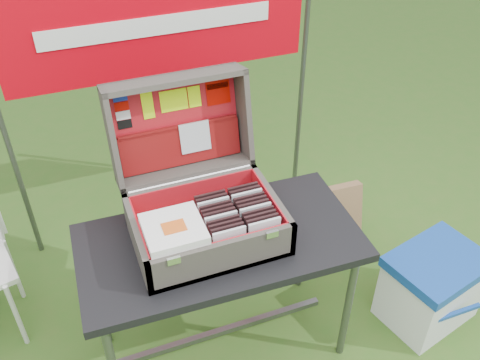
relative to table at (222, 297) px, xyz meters
name	(u,v)px	position (x,y,z in m)	size (l,w,h in m)	color
ground	(235,352)	(0.04, -0.06, -0.37)	(80.00, 80.00, 0.00)	#33611D
table	(222,297)	(0.00, 0.00, 0.00)	(1.19, 0.60, 0.75)	black
table_top	(220,243)	(0.00, 0.00, 0.35)	(1.19, 0.60, 0.04)	black
table_leg_fr	(348,305)	(0.54, -0.24, -0.02)	(0.04, 0.04, 0.71)	#59595B
table_leg_bl	(98,295)	(-0.54, 0.24, -0.02)	(0.04, 0.04, 0.71)	#59595B
table_leg_br	(303,238)	(0.54, 0.24, -0.02)	(0.04, 0.04, 0.71)	#59595B
table_brace	(223,331)	(0.00, 0.00, -0.25)	(1.04, 0.03, 0.03)	#59595B
suitcase	(201,177)	(-0.05, 0.08, 0.66)	(0.61, 0.60, 0.57)	#57534B
suitcase_base_bottom	(208,237)	(-0.05, 0.02, 0.39)	(0.61, 0.44, 0.02)	#57534B
suitcase_base_wall_front	(224,258)	(-0.05, -0.18, 0.46)	(0.61, 0.02, 0.16)	#57534B
suitcase_base_wall_back	(193,195)	(-0.05, 0.23, 0.46)	(0.61, 0.02, 0.16)	#57534B
suitcase_base_wall_left	(137,242)	(-0.34, 0.02, 0.46)	(0.02, 0.44, 0.16)	#57534B
suitcase_base_wall_right	(272,208)	(0.25, 0.02, 0.46)	(0.02, 0.44, 0.16)	#57534B
suitcase_liner_floor	(208,234)	(-0.05, 0.02, 0.40)	(0.56, 0.39, 0.01)	red
suitcase_latch_left	(174,261)	(-0.24, -0.20, 0.53)	(0.05, 0.01, 0.03)	silver
suitcase_latch_right	(272,234)	(0.15, -0.20, 0.53)	(0.05, 0.01, 0.03)	silver
suitcase_hinge	(191,179)	(-0.05, 0.24, 0.54)	(0.02, 0.02, 0.55)	silver
suitcase_lid_back	(176,122)	(-0.05, 0.44, 0.71)	(0.61, 0.44, 0.02)	#57534B
suitcase_lid_rim_far	(173,80)	(-0.05, 0.41, 0.93)	(0.61, 0.02, 0.16)	#57534B
suitcase_lid_rim_near	(186,170)	(-0.05, 0.32, 0.53)	(0.61, 0.02, 0.16)	#57534B
suitcase_lid_rim_left	(112,140)	(-0.34, 0.37, 0.73)	(0.02, 0.44, 0.16)	#57534B
suitcase_lid_rim_right	(243,114)	(0.25, 0.37, 0.73)	(0.02, 0.44, 0.16)	#57534B
suitcase_lid_liner	(177,123)	(-0.05, 0.42, 0.72)	(0.56, 0.38, 0.01)	red
suitcase_liner_wall_front	(222,253)	(-0.05, -0.17, 0.47)	(0.56, 0.01, 0.14)	red
suitcase_liner_wall_back	(194,195)	(-0.05, 0.21, 0.47)	(0.56, 0.01, 0.14)	red
suitcase_liner_wall_left	(141,239)	(-0.32, 0.02, 0.47)	(0.01, 0.39, 0.14)	red
suitcase_liner_wall_right	(269,207)	(0.23, 0.02, 0.47)	(0.01, 0.39, 0.14)	red
suitcase_lid_pocket	(181,146)	(-0.05, 0.38, 0.62)	(0.54, 0.17, 0.03)	maroon
suitcase_pocket_edge	(178,128)	(-0.05, 0.39, 0.71)	(0.53, 0.02, 0.02)	maroon
suitcase_pocket_cd	(195,137)	(0.02, 0.37, 0.66)	(0.14, 0.14, 0.01)	silver
lid_sticker_cc_a	(120,97)	(-0.27, 0.45, 0.87)	(0.06, 0.04, 0.00)	#1933B2
lid_sticker_cc_b	(122,106)	(-0.27, 0.44, 0.84)	(0.06, 0.04, 0.00)	#BC0900
lid_sticker_cc_c	(123,115)	(-0.27, 0.43, 0.80)	(0.06, 0.04, 0.00)	white
lid_sticker_cc_d	(125,124)	(-0.27, 0.42, 0.76)	(0.06, 0.04, 0.00)	black
lid_card_neon_tall	(148,105)	(-0.16, 0.44, 0.82)	(0.05, 0.12, 0.00)	#C6FC0D
lid_card_neon_main	(174,100)	(-0.05, 0.44, 0.82)	(0.12, 0.09, 0.00)	#C6FC0D
lid_card_neon_small	(194,97)	(0.05, 0.44, 0.82)	(0.05, 0.09, 0.00)	#C6FC0D
lid_sticker_band	(218,92)	(0.16, 0.44, 0.82)	(0.11, 0.11, 0.00)	#BC0900
lid_sticker_band_bar	(217,86)	(0.16, 0.45, 0.85)	(0.10, 0.02, 0.00)	black
cd_left_0	(230,245)	(-0.01, -0.15, 0.48)	(0.14, 0.01, 0.15)	silver
cd_left_1	(227,241)	(-0.01, -0.12, 0.48)	(0.14, 0.01, 0.15)	black
cd_left_2	(225,237)	(-0.01, -0.10, 0.48)	(0.14, 0.01, 0.15)	black
cd_left_3	(223,233)	(-0.01, -0.08, 0.48)	(0.14, 0.01, 0.15)	black
cd_left_4	(221,229)	(-0.01, -0.05, 0.48)	(0.14, 0.01, 0.15)	silver
cd_left_5	(220,225)	(-0.01, -0.03, 0.48)	(0.14, 0.01, 0.15)	black
cd_left_6	(218,222)	(-0.01, 0.00, 0.48)	(0.14, 0.01, 0.15)	black
cd_left_7	(216,218)	(-0.01, 0.02, 0.48)	(0.14, 0.01, 0.15)	black
cd_left_8	(214,214)	(-0.01, 0.04, 0.48)	(0.14, 0.01, 0.15)	silver
cd_left_9	(212,211)	(-0.01, 0.07, 0.48)	(0.14, 0.01, 0.15)	black
cd_left_10	(210,207)	(-0.01, 0.09, 0.48)	(0.14, 0.01, 0.15)	black
cd_right_0	(264,235)	(0.14, -0.15, 0.48)	(0.14, 0.01, 0.15)	silver
cd_right_1	(262,232)	(0.14, -0.12, 0.48)	(0.14, 0.01, 0.15)	black
cd_right_2	(260,228)	(0.14, -0.10, 0.48)	(0.14, 0.01, 0.15)	black
cd_right_3	(257,224)	(0.14, -0.08, 0.48)	(0.14, 0.01, 0.15)	black
cd_right_4	(255,220)	(0.14, -0.05, 0.48)	(0.14, 0.01, 0.15)	silver
cd_right_5	(253,217)	(0.14, -0.03, 0.48)	(0.14, 0.01, 0.15)	black
cd_right_6	(251,213)	(0.14, 0.00, 0.48)	(0.14, 0.01, 0.15)	black
cd_right_7	(249,210)	(0.14, 0.02, 0.48)	(0.14, 0.01, 0.15)	black
cd_right_8	(247,206)	(0.14, 0.04, 0.48)	(0.14, 0.01, 0.15)	silver
cd_right_9	(245,203)	(0.14, 0.07, 0.48)	(0.14, 0.01, 0.15)	black
cd_right_10	(243,199)	(0.14, 0.09, 0.48)	(0.14, 0.01, 0.15)	black
songbook_0	(174,232)	(-0.20, -0.06, 0.54)	(0.23, 0.23, 0.01)	white
songbook_1	(174,231)	(-0.20, -0.06, 0.54)	(0.23, 0.23, 0.01)	white
songbook_2	(174,230)	(-0.20, -0.06, 0.55)	(0.23, 0.23, 0.01)	white
songbook_3	(174,229)	(-0.20, -0.06, 0.55)	(0.23, 0.23, 0.01)	white
songbook_4	(173,228)	(-0.20, -0.06, 0.56)	(0.23, 0.23, 0.01)	white
songbook_5	(173,227)	(-0.20, -0.06, 0.56)	(0.23, 0.23, 0.01)	white
songbook_6	(173,226)	(-0.20, -0.06, 0.57)	(0.23, 0.23, 0.01)	white
songbook_graphic	(174,227)	(-0.20, -0.07, 0.57)	(0.09, 0.07, 0.00)	#D85919
cooler	(431,287)	(1.07, -0.19, -0.17)	(0.47, 0.36, 0.42)	white
cooler_body	(430,291)	(1.07, -0.19, -0.19)	(0.45, 0.34, 0.36)	white
cooler_lid	(439,263)	(1.07, -0.19, 0.01)	(0.47, 0.36, 0.06)	#15439D
cooler_handle	(456,313)	(1.07, -0.38, -0.15)	(0.28, 0.02, 0.02)	#15439D
chair_leg_fr	(17,316)	(-0.93, 0.38, -0.16)	(0.02, 0.02, 0.42)	silver
chair_leg_br	(14,270)	(-0.93, 0.70, -0.16)	(0.02, 0.02, 0.42)	silver
cardboard_box	(329,221)	(0.82, 0.44, -0.16)	(0.40, 0.06, 0.42)	#886142
banner_post_left	(4,131)	(-0.81, 1.04, 0.48)	(0.03, 0.03, 1.70)	#59595B
banner_post_right	(302,77)	(0.89, 1.04, 0.48)	(0.03, 0.03, 1.70)	#59595B
banner	(158,25)	(0.04, 1.03, 0.93)	(1.60, 0.01, 0.55)	#C4010F
banner_text	(159,25)	(0.04, 1.02, 0.93)	(1.20, 0.00, 0.10)	white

